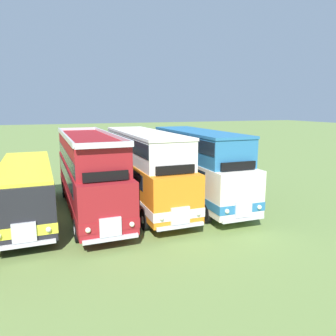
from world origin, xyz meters
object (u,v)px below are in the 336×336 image
bus_fourth_in_row (89,171)px  bus_sixth_in_row (198,164)px  bus_third_in_row (27,187)px  bus_fifth_in_row (145,166)px

bus_fourth_in_row → bus_sixth_in_row: (6.54, -0.48, 0.11)m
bus_third_in_row → bus_sixth_in_row: size_ratio=1.02×
bus_fourth_in_row → bus_fifth_in_row: 3.27m
bus_fourth_in_row → bus_sixth_in_row: bearing=-4.2°
bus_fourth_in_row → bus_fifth_in_row: (3.27, 0.01, 0.11)m
bus_fifth_in_row → bus_sixth_in_row: bearing=-8.6°
bus_third_in_row → bus_sixth_in_row: (9.81, -0.47, 0.72)m
bus_sixth_in_row → bus_fourth_in_row: bearing=175.8°
bus_third_in_row → bus_fifth_in_row: (6.54, 0.02, 0.72)m
bus_third_in_row → bus_fourth_in_row: bus_fourth_in_row is taller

